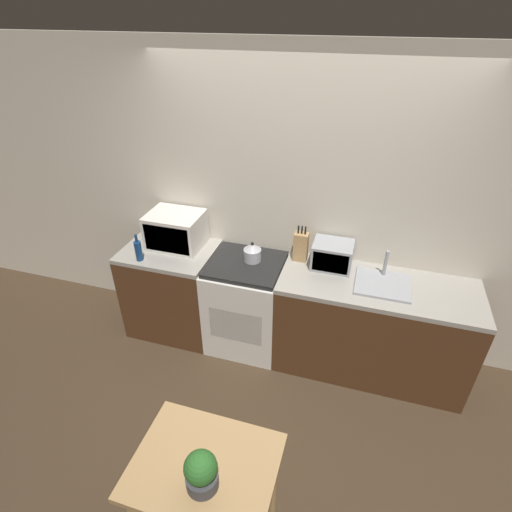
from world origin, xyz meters
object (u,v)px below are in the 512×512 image
at_px(microwave, 176,230).
at_px(dining_table, 206,478).
at_px(bottle, 138,250).
at_px(kettle, 252,252).
at_px(stove_range, 246,304).
at_px(toaster_oven, 332,255).

bearing_deg(microwave, dining_table, -60.34).
distance_m(microwave, bottle, 0.38).
xyz_separation_m(bottle, dining_table, (1.21, -1.45, -0.37)).
distance_m(kettle, bottle, 0.98).
height_order(stove_range, microwave, microwave).
relative_size(microwave, dining_table, 0.63).
relative_size(microwave, bottle, 1.92).
distance_m(microwave, dining_table, 2.08).
xyz_separation_m(stove_range, toaster_oven, (0.71, 0.16, 0.56)).
distance_m(kettle, microwave, 0.74).
distance_m(stove_range, bottle, 1.07).
bearing_deg(kettle, stove_range, -128.39).
height_order(kettle, microwave, microwave).
height_order(kettle, toaster_oven, toaster_oven).
distance_m(stove_range, dining_table, 1.71).
bearing_deg(dining_table, microwave, 119.66).
relative_size(kettle, toaster_oven, 0.55).
bearing_deg(microwave, stove_range, -8.10).
xyz_separation_m(toaster_oven, dining_table, (-0.40, -1.83, -0.39)).
distance_m(kettle, toaster_oven, 0.67).
relative_size(stove_range, dining_table, 1.19).
height_order(microwave, bottle, microwave).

